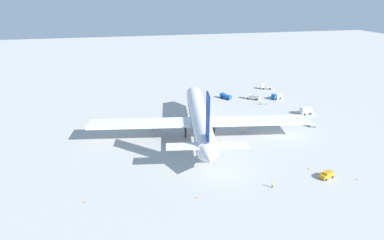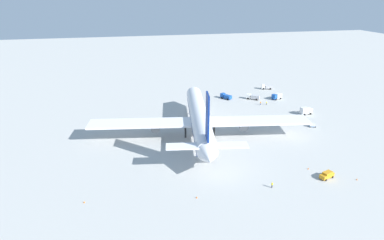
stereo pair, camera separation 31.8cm
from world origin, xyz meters
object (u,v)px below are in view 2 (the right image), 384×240
traffic_cone_0 (84,202)px  ground_worker_1 (272,185)px  service_truck_0 (267,87)px  service_van (327,175)px  ground_worker_2 (260,103)px  ground_worker_0 (267,103)px  airliner (200,118)px  service_truck_1 (253,97)px  traffic_cone_1 (357,179)px  service_truck_3 (277,96)px  service_truck_4 (226,96)px  service_truck_2 (306,111)px  baggage_cart_0 (312,125)px  traffic_cone_2 (308,168)px  traffic_cone_3 (197,197)px

traffic_cone_0 → ground_worker_1: bearing=-94.6°
service_truck_0 → traffic_cone_0: service_truck_0 is taller
service_van → ground_worker_2: bearing=-7.3°
ground_worker_0 → ground_worker_2: (0.59, 2.83, 0.05)m
airliner → service_truck_1: airliner is taller
traffic_cone_1 → service_truck_3: bearing=-9.1°
ground_worker_2 → ground_worker_1: bearing=159.0°
service_truck_3 → service_truck_4: size_ratio=0.89×
service_truck_2 → airliner: bearing=103.6°
ground_worker_2 → traffic_cone_0: bearing=130.2°
service_van → ground_worker_2: size_ratio=2.73×
baggage_cart_0 → ground_worker_1: 51.51m
service_truck_0 → service_van: 94.69m
ground_worker_0 → traffic_cone_0: 101.27m
service_truck_3 → ground_worker_2: bearing=120.2°
baggage_cart_0 → airliner: bearing=87.8°
service_truck_2 → service_truck_4: bearing=42.6°
service_truck_4 → service_truck_1: bearing=-106.0°
service_truck_1 → baggage_cart_0: (-39.53, -9.01, -0.55)m
traffic_cone_1 → service_van: bearing=69.5°
airliner → ground_worker_2: (28.72, -36.82, -5.90)m
service_van → ground_worker_2: (66.97, -8.52, -0.13)m
traffic_cone_2 → traffic_cone_0: bearing=92.8°
service_truck_3 → ground_worker_0: service_truck_3 is taller
service_truck_0 → service_truck_3: 18.39m
traffic_cone_1 → traffic_cone_2: same height
airliner → traffic_cone_1: 55.14m
ground_worker_1 → traffic_cone_3: size_ratio=3.22×
service_van → service_truck_4: bearing=3.2°
service_truck_3 → service_truck_0: bearing=-8.7°
service_truck_1 → traffic_cone_2: 70.97m
baggage_cart_0 → traffic_cone_2: bearing=147.1°
service_truck_3 → traffic_cone_1: 77.62m
service_van → ground_worker_1: size_ratio=2.74×
service_truck_0 → traffic_cone_3: size_ratio=11.15×
service_truck_4 → traffic_cone_1: size_ratio=11.37×
service_van → ground_worker_0: service_van is taller
traffic_cone_3 → ground_worker_2: bearing=-34.7°
service_truck_4 → baggage_cart_0: 48.40m
service_truck_0 → service_truck_4: bearing=114.1°
service_truck_0 → ground_worker_1: size_ratio=3.46×
baggage_cart_0 → ground_worker_1: bearing=137.1°
airliner → traffic_cone_1: (-41.18, -36.10, -6.53)m
ground_worker_0 → ground_worker_2: bearing=78.3°
ground_worker_2 → traffic_cone_2: 62.05m
traffic_cone_3 → airliner: bearing=-14.9°
service_truck_1 → service_truck_4: 13.31m
traffic_cone_2 → traffic_cone_3: size_ratio=1.00×
baggage_cart_0 → ground_worker_0: 30.50m
ground_worker_0 → traffic_cone_2: bearing=167.2°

